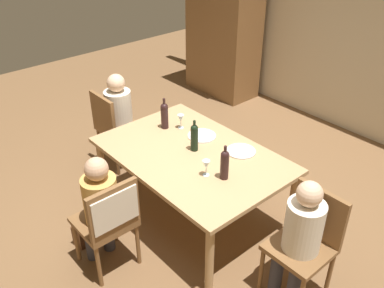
% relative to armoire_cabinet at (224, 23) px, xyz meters
% --- Properties ---
extents(ground_plane, '(10.00, 10.00, 0.00)m').
position_rel_armoire_cabinet_xyz_m(ground_plane, '(1.98, -2.34, -1.10)').
color(ground_plane, brown).
extents(rear_room_partition, '(6.40, 0.12, 2.70)m').
position_rel_armoire_cabinet_xyz_m(rear_room_partition, '(1.98, 0.45, 0.25)').
color(rear_room_partition, beige).
rests_on(rear_room_partition, ground_plane).
extents(armoire_cabinet, '(1.18, 0.62, 2.18)m').
position_rel_armoire_cabinet_xyz_m(armoire_cabinet, '(0.00, 0.00, 0.00)').
color(armoire_cabinet, brown).
rests_on(armoire_cabinet, ground_plane).
extents(dining_table, '(1.75, 1.18, 0.72)m').
position_rel_armoire_cabinet_xyz_m(dining_table, '(1.98, -2.34, -0.44)').
color(dining_table, tan).
rests_on(dining_table, ground_plane).
extents(chair_left_end, '(0.44, 0.44, 0.92)m').
position_rel_armoire_cabinet_xyz_m(chair_left_end, '(0.72, -2.43, -0.56)').
color(chair_left_end, brown).
rests_on(chair_left_end, ground_plane).
extents(chair_right_end, '(0.44, 0.44, 0.92)m').
position_rel_armoire_cabinet_xyz_m(chair_right_end, '(3.23, -2.25, -0.56)').
color(chair_right_end, brown).
rests_on(chair_right_end, ground_plane).
extents(chair_near, '(0.46, 0.44, 0.92)m').
position_rel_armoire_cabinet_xyz_m(chair_near, '(2.10, -3.31, -0.50)').
color(chair_near, brown).
rests_on(chair_near, ground_plane).
extents(person_woman_host, '(0.30, 0.34, 1.12)m').
position_rel_armoire_cabinet_xyz_m(person_woman_host, '(0.72, -2.31, -0.45)').
color(person_woman_host, '#33333D').
rests_on(person_woman_host, ground_plane).
extents(person_man_bearded, '(0.29, 0.33, 1.09)m').
position_rel_armoire_cabinet_xyz_m(person_man_bearded, '(3.23, -2.36, -0.46)').
color(person_man_bearded, '#33333D').
rests_on(person_man_bearded, ground_plane).
extents(person_man_guest, '(0.32, 0.28, 1.08)m').
position_rel_armoire_cabinet_xyz_m(person_man_guest, '(1.95, -3.31, -0.47)').
color(person_man_guest, '#33333D').
rests_on(person_man_guest, ground_plane).
extents(wine_bottle_tall_green, '(0.07, 0.07, 0.31)m').
position_rel_armoire_cabinet_xyz_m(wine_bottle_tall_green, '(1.95, -2.28, -0.23)').
color(wine_bottle_tall_green, black).
rests_on(wine_bottle_tall_green, dining_table).
extents(wine_bottle_dark_red, '(0.07, 0.07, 0.32)m').
position_rel_armoire_cabinet_xyz_m(wine_bottle_dark_red, '(2.45, -2.39, -0.23)').
color(wine_bottle_dark_red, black).
rests_on(wine_bottle_dark_red, dining_table).
extents(wine_bottle_short_olive, '(0.08, 0.08, 0.33)m').
position_rel_armoire_cabinet_xyz_m(wine_bottle_short_olive, '(1.43, -2.23, -0.23)').
color(wine_bottle_short_olive, black).
rests_on(wine_bottle_short_olive, dining_table).
extents(wine_glass_near_left, '(0.07, 0.07, 0.15)m').
position_rel_armoire_cabinet_xyz_m(wine_glass_near_left, '(1.54, -2.11, -0.27)').
color(wine_glass_near_left, silver).
rests_on(wine_glass_near_left, dining_table).
extents(wine_glass_centre, '(0.07, 0.07, 0.15)m').
position_rel_armoire_cabinet_xyz_m(wine_glass_centre, '(2.32, -2.48, -0.27)').
color(wine_glass_centre, silver).
rests_on(wine_glass_centre, dining_table).
extents(dinner_plate_host, '(0.28, 0.28, 0.01)m').
position_rel_armoire_cabinet_xyz_m(dinner_plate_host, '(1.81, -2.06, -0.37)').
color(dinner_plate_host, white).
rests_on(dinner_plate_host, dining_table).
extents(dinner_plate_guest_left, '(0.27, 0.27, 0.01)m').
position_rel_armoire_cabinet_xyz_m(dinner_plate_guest_left, '(2.26, -1.98, -0.37)').
color(dinner_plate_guest_left, silver).
rests_on(dinner_plate_guest_left, dining_table).
extents(handbag, '(0.17, 0.30, 0.22)m').
position_rel_armoire_cabinet_xyz_m(handbag, '(1.63, -3.31, -0.99)').
color(handbag, brown).
rests_on(handbag, ground_plane).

